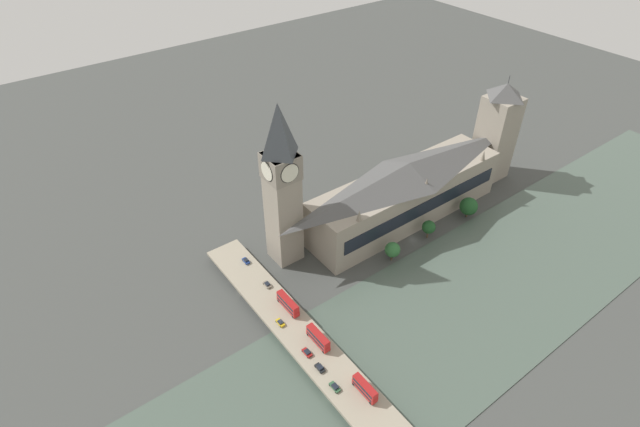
{
  "coord_description": "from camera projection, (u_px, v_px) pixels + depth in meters",
  "views": [
    {
      "loc": [
        -111.14,
        135.41,
        147.29
      ],
      "look_at": [
        19.25,
        38.08,
        20.82
      ],
      "focal_mm": 28.0,
      "sensor_mm": 36.0,
      "label": 1
    }
  ],
  "objects": [
    {
      "name": "car_northbound_tail",
      "position": [
        246.0,
        261.0,
        206.6
      ],
      "size": [
        3.88,
        1.8,
        1.57
      ],
      "color": "navy",
      "rests_on": "road_bridge"
    },
    {
      "name": "car_southbound_tail",
      "position": [
        267.0,
        284.0,
        195.97
      ],
      "size": [
        3.96,
        1.84,
        1.44
      ],
      "color": "slate",
      "rests_on": "road_bridge"
    },
    {
      "name": "river_water",
      "position": [
        484.0,
        291.0,
        199.63
      ],
      "size": [
        66.85,
        360.0,
        0.3
      ],
      "primitive_type": "cube",
      "color": "#47564C",
      "rests_on": "ground_plane"
    },
    {
      "name": "car_southbound_extra",
      "position": [
        335.0,
        387.0,
        160.18
      ],
      "size": [
        4.2,
        1.88,
        1.34
      ],
      "color": "#2D5638",
      "rests_on": "road_bridge"
    },
    {
      "name": "tree_embankment_mid",
      "position": [
        429.0,
        227.0,
        222.43
      ],
      "size": [
        6.06,
        6.06,
        9.06
      ],
      "color": "brown",
      "rests_on": "ground_plane"
    },
    {
      "name": "victoria_tower",
      "position": [
        496.0,
        132.0,
        251.36
      ],
      "size": [
        15.58,
        15.58,
        55.28
      ],
      "color": "gray",
      "rests_on": "ground_plane"
    },
    {
      "name": "clock_tower",
      "position": [
        282.0,
        184.0,
        193.31
      ],
      "size": [
        12.75,
        12.75,
        71.8
      ],
      "color": "gray",
      "rests_on": "ground_plane"
    },
    {
      "name": "double_decker_bus_lead",
      "position": [
        318.0,
        338.0,
        173.09
      ],
      "size": [
        10.92,
        2.6,
        4.97
      ],
      "color": "red",
      "rests_on": "road_bridge"
    },
    {
      "name": "ground_plane",
      "position": [
        413.0,
        240.0,
        224.66
      ],
      "size": [
        600.0,
        600.0,
        0.0
      ],
      "primitive_type": "plane",
      "color": "#424442"
    },
    {
      "name": "double_decker_bus_rear",
      "position": [
        288.0,
        303.0,
        185.49
      ],
      "size": [
        11.72,
        2.59,
        5.04
      ],
      "color": "red",
      "rests_on": "road_bridge"
    },
    {
      "name": "car_southbound_mid",
      "position": [
        307.0,
        352.0,
        170.61
      ],
      "size": [
        3.99,
        1.94,
        1.46
      ],
      "color": "maroon",
      "rests_on": "road_bridge"
    },
    {
      "name": "double_decker_bus_mid",
      "position": [
        365.0,
        388.0,
        157.65
      ],
      "size": [
        10.03,
        2.48,
        4.79
      ],
      "color": "red",
      "rests_on": "road_bridge"
    },
    {
      "name": "tree_embankment_far",
      "position": [
        469.0,
        206.0,
        234.3
      ],
      "size": [
        8.47,
        8.47,
        10.43
      ],
      "color": "brown",
      "rests_on": "ground_plane"
    },
    {
      "name": "parliament_hall",
      "position": [
        406.0,
        191.0,
        228.65
      ],
      "size": [
        24.23,
        100.09,
        30.24
      ],
      "color": "gray",
      "rests_on": "ground_plane"
    },
    {
      "name": "road_bridge",
      "position": [
        342.0,
        382.0,
        163.19
      ],
      "size": [
        165.71,
        14.58,
        4.27
      ],
      "color": "gray",
      "rests_on": "ground_plane"
    },
    {
      "name": "tree_embankment_near",
      "position": [
        392.0,
        250.0,
        210.67
      ],
      "size": [
        6.62,
        6.62,
        9.24
      ],
      "color": "brown",
      "rests_on": "ground_plane"
    },
    {
      "name": "car_southbound_lead",
      "position": [
        280.0,
        323.0,
        180.95
      ],
      "size": [
        3.94,
        1.85,
        1.31
      ],
      "color": "gold",
      "rests_on": "road_bridge"
    },
    {
      "name": "car_northbound_mid",
      "position": [
        320.0,
        368.0,
        165.8
      ],
      "size": [
        3.89,
        1.94,
        1.43
      ],
      "color": "black",
      "rests_on": "road_bridge"
    }
  ]
}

